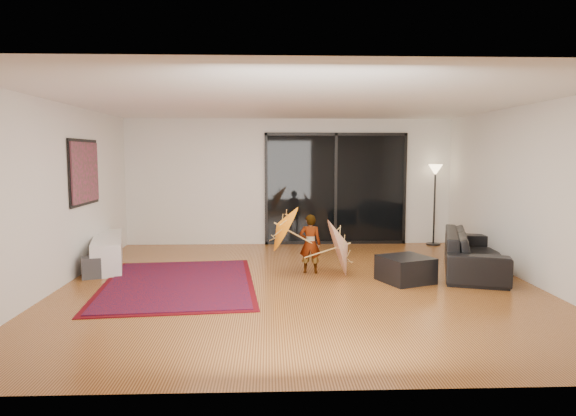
{
  "coord_description": "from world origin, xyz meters",
  "views": [
    {
      "loc": [
        -0.45,
        -7.54,
        1.95
      ],
      "look_at": [
        -0.14,
        0.5,
        1.1
      ],
      "focal_mm": 32.0,
      "sensor_mm": 36.0,
      "label": 1
    }
  ],
  "objects": [
    {
      "name": "floor",
      "position": [
        0.0,
        0.0,
        0.0
      ],
      "size": [
        7.0,
        7.0,
        0.0
      ],
      "primitive_type": "plane",
      "color": "#AF6930",
      "rests_on": "ground"
    },
    {
      "name": "ceiling",
      "position": [
        0.0,
        0.0,
        2.7
      ],
      "size": [
        7.0,
        7.0,
        0.0
      ],
      "primitive_type": "plane",
      "rotation": [
        3.14,
        0.0,
        0.0
      ],
      "color": "white",
      "rests_on": "wall_back"
    },
    {
      "name": "wall_back",
      "position": [
        0.0,
        3.5,
        1.35
      ],
      "size": [
        7.0,
        0.0,
        7.0
      ],
      "primitive_type": "plane",
      "rotation": [
        1.57,
        0.0,
        0.0
      ],
      "color": "silver",
      "rests_on": "floor"
    },
    {
      "name": "wall_front",
      "position": [
        0.0,
        -3.5,
        1.35
      ],
      "size": [
        7.0,
        0.0,
        7.0
      ],
      "primitive_type": "plane",
      "rotation": [
        -1.57,
        0.0,
        0.0
      ],
      "color": "silver",
      "rests_on": "floor"
    },
    {
      "name": "wall_left",
      "position": [
        -3.5,
        0.0,
        1.35
      ],
      "size": [
        0.0,
        7.0,
        7.0
      ],
      "primitive_type": "plane",
      "rotation": [
        1.57,
        0.0,
        1.57
      ],
      "color": "silver",
      "rests_on": "floor"
    },
    {
      "name": "wall_right",
      "position": [
        3.5,
        0.0,
        1.35
      ],
      "size": [
        0.0,
        7.0,
        7.0
      ],
      "primitive_type": "plane",
      "rotation": [
        1.57,
        0.0,
        -1.57
      ],
      "color": "silver",
      "rests_on": "floor"
    },
    {
      "name": "sliding_door",
      "position": [
        1.0,
        3.47,
        1.2
      ],
      "size": [
        3.06,
        0.07,
        2.4
      ],
      "color": "black",
      "rests_on": "wall_back"
    },
    {
      "name": "painting",
      "position": [
        -3.46,
        1.0,
        1.65
      ],
      "size": [
        0.04,
        1.28,
        1.08
      ],
      "color": "black",
      "rests_on": "wall_left"
    },
    {
      "name": "media_console",
      "position": [
        -3.25,
        1.36,
        0.26
      ],
      "size": [
        0.95,
        1.94,
        0.52
      ],
      "primitive_type": "cube",
      "rotation": [
        0.0,
        0.0,
        0.27
      ],
      "color": "white",
      "rests_on": "floor"
    },
    {
      "name": "speaker",
      "position": [
        -3.25,
        0.52,
        0.17
      ],
      "size": [
        0.37,
        0.37,
        0.33
      ],
      "primitive_type": "cube",
      "rotation": [
        0.0,
        0.0,
        0.34
      ],
      "color": "#424244",
      "rests_on": "floor"
    },
    {
      "name": "persian_rug",
      "position": [
        -1.81,
        0.08,
        0.01
      ],
      "size": [
        2.51,
        3.31,
        0.02
      ],
      "rotation": [
        0.0,
        0.0,
        0.09
      ],
      "color": "#4F060E",
      "rests_on": "floor"
    },
    {
      "name": "sofa",
      "position": [
        2.95,
        0.69,
        0.34
      ],
      "size": [
        1.6,
        2.48,
        0.68
      ],
      "primitive_type": "imported",
      "rotation": [
        0.0,
        0.0,
        1.25
      ],
      "color": "black",
      "rests_on": "floor"
    },
    {
      "name": "ottoman",
      "position": [
        1.64,
        0.08,
        0.19
      ],
      "size": [
        0.89,
        0.89,
        0.39
      ],
      "primitive_type": "cube",
      "rotation": [
        0.0,
        0.0,
        0.38
      ],
      "color": "black",
      "rests_on": "floor"
    },
    {
      "name": "floor_lamp",
      "position": [
        3.1,
        3.25,
        1.36
      ],
      "size": [
        0.3,
        0.3,
        1.73
      ],
      "color": "black",
      "rests_on": "floor"
    },
    {
      "name": "child",
      "position": [
        0.23,
        0.73,
        0.49
      ],
      "size": [
        0.38,
        0.28,
        0.97
      ],
      "primitive_type": "imported",
      "rotation": [
        0.0,
        0.0,
        3.01
      ],
      "color": "#999999",
      "rests_on": "floor"
    },
    {
      "name": "parasol_orange",
      "position": [
        -0.32,
        0.68,
        0.73
      ],
      "size": [
        0.54,
        0.81,
        0.86
      ],
      "rotation": [
        0.0,
        -1.06,
        0.0
      ],
      "color": "orange",
      "rests_on": "child"
    },
    {
      "name": "parasol_white",
      "position": [
        0.83,
        0.58,
        0.5
      ],
      "size": [
        0.53,
        0.94,
        0.96
      ],
      "rotation": [
        0.0,
        1.26,
        0.0
      ],
      "color": "silver",
      "rests_on": "floor"
    }
  ]
}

